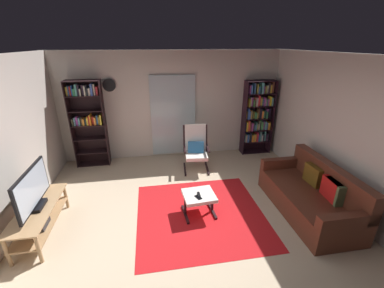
# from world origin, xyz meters

# --- Properties ---
(ground_plane) EXTENTS (7.02, 7.02, 0.00)m
(ground_plane) POSITION_xyz_m (0.00, 0.00, 0.00)
(ground_plane) COLOR beige
(wall_back) EXTENTS (5.60, 0.06, 2.60)m
(wall_back) POSITION_xyz_m (0.00, 2.90, 1.30)
(wall_back) COLOR beige
(wall_back) RESTS_ON ground
(wall_right) EXTENTS (0.06, 6.00, 2.60)m
(wall_right) POSITION_xyz_m (2.70, 0.00, 1.30)
(wall_right) COLOR beige
(wall_right) RESTS_ON ground
(glass_door_panel) EXTENTS (1.10, 0.01, 2.00)m
(glass_door_panel) POSITION_xyz_m (0.02, 2.83, 1.05)
(glass_door_panel) COLOR silver
(area_rug) EXTENTS (2.15, 2.12, 0.01)m
(area_rug) POSITION_xyz_m (0.20, 0.29, 0.00)
(area_rug) COLOR red
(area_rug) RESTS_ON ground
(tv_stand) EXTENTS (0.48, 1.33, 0.47)m
(tv_stand) POSITION_xyz_m (-2.30, 0.25, 0.31)
(tv_stand) COLOR tan
(tv_stand) RESTS_ON ground
(television) EXTENTS (0.20, 1.02, 0.62)m
(television) POSITION_xyz_m (-2.30, 0.27, 0.77)
(television) COLOR black
(television) RESTS_ON tv_stand
(bookshelf_near_tv) EXTENTS (0.75, 0.30, 2.01)m
(bookshelf_near_tv) POSITION_xyz_m (-1.96, 2.64, 1.16)
(bookshelf_near_tv) COLOR black
(bookshelf_near_tv) RESTS_ON ground
(bookshelf_near_sofa) EXTENTS (0.76, 0.30, 1.90)m
(bookshelf_near_sofa) POSITION_xyz_m (2.16, 2.67, 1.02)
(bookshelf_near_sofa) COLOR black
(bookshelf_near_sofa) RESTS_ON ground
(leather_sofa) EXTENTS (0.89, 1.92, 0.86)m
(leather_sofa) POSITION_xyz_m (2.10, 0.08, 0.31)
(leather_sofa) COLOR #582A1C
(leather_sofa) RESTS_ON ground
(lounge_armchair) EXTENTS (0.62, 0.70, 1.02)m
(lounge_armchair) POSITION_xyz_m (0.44, 2.02, 0.53)
(lounge_armchair) COLOR black
(lounge_armchair) RESTS_ON ground
(ottoman) EXTENTS (0.55, 0.52, 0.39)m
(ottoman) POSITION_xyz_m (0.18, 0.32, 0.32)
(ottoman) COLOR white
(ottoman) RESTS_ON ground
(tv_remote) EXTENTS (0.04, 0.14, 0.02)m
(tv_remote) POSITION_xyz_m (0.17, 0.30, 0.40)
(tv_remote) COLOR black
(tv_remote) RESTS_ON ottoman
(cell_phone) EXTENTS (0.12, 0.16, 0.01)m
(cell_phone) POSITION_xyz_m (0.15, 0.23, 0.40)
(cell_phone) COLOR black
(cell_phone) RESTS_ON ottoman
(wall_clock) EXTENTS (0.29, 0.03, 0.29)m
(wall_clock) POSITION_xyz_m (-1.43, 2.82, 1.85)
(wall_clock) COLOR silver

